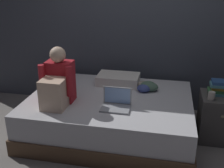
{
  "coord_description": "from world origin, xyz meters",
  "views": [
    {
      "loc": [
        0.45,
        -2.71,
        1.87
      ],
      "look_at": [
        -0.14,
        0.1,
        0.74
      ],
      "focal_mm": 44.26,
      "sensor_mm": 36.0,
      "label": 1
    }
  ],
  "objects_px": {
    "nightstand": "(218,117)",
    "clothes_pile": "(147,86)",
    "bed": "(110,115)",
    "pillow": "(118,79)",
    "laptop": "(116,103)",
    "mug": "(212,96)",
    "person_sitting": "(58,83)",
    "book_stack": "(219,87)"
  },
  "relations": [
    {
      "from": "nightstand",
      "to": "clothes_pile",
      "type": "height_order",
      "value": "clothes_pile"
    },
    {
      "from": "bed",
      "to": "pillow",
      "type": "relative_size",
      "value": 3.57
    },
    {
      "from": "laptop",
      "to": "clothes_pile",
      "type": "distance_m",
      "value": 0.65
    },
    {
      "from": "laptop",
      "to": "mug",
      "type": "height_order",
      "value": "laptop"
    },
    {
      "from": "laptop",
      "to": "person_sitting",
      "type": "bearing_deg",
      "value": -178.25
    },
    {
      "from": "person_sitting",
      "to": "book_stack",
      "type": "distance_m",
      "value": 1.87
    },
    {
      "from": "person_sitting",
      "to": "laptop",
      "type": "xyz_separation_m",
      "value": [
        0.67,
        0.02,
        -0.2
      ]
    },
    {
      "from": "mug",
      "to": "clothes_pile",
      "type": "xyz_separation_m",
      "value": [
        -0.75,
        0.3,
        -0.07
      ]
    },
    {
      "from": "bed",
      "to": "mug",
      "type": "height_order",
      "value": "mug"
    },
    {
      "from": "bed",
      "to": "clothes_pile",
      "type": "height_order",
      "value": "clothes_pile"
    },
    {
      "from": "pillow",
      "to": "person_sitting",
      "type": "bearing_deg",
      "value": -126.81
    },
    {
      "from": "bed",
      "to": "laptop",
      "type": "distance_m",
      "value": 0.43
    },
    {
      "from": "book_stack",
      "to": "clothes_pile",
      "type": "relative_size",
      "value": 0.83
    },
    {
      "from": "bed",
      "to": "clothes_pile",
      "type": "bearing_deg",
      "value": 35.82
    },
    {
      "from": "clothes_pile",
      "to": "laptop",
      "type": "bearing_deg",
      "value": -116.75
    },
    {
      "from": "person_sitting",
      "to": "laptop",
      "type": "relative_size",
      "value": 2.05
    },
    {
      "from": "person_sitting",
      "to": "clothes_pile",
      "type": "relative_size",
      "value": 2.35
    },
    {
      "from": "mug",
      "to": "bed",
      "type": "bearing_deg",
      "value": -179.94
    },
    {
      "from": "nightstand",
      "to": "person_sitting",
      "type": "xyz_separation_m",
      "value": [
        -1.84,
        -0.42,
        0.46
      ]
    },
    {
      "from": "bed",
      "to": "laptop",
      "type": "xyz_separation_m",
      "value": [
        0.13,
        -0.28,
        0.3
      ]
    },
    {
      "from": "laptop",
      "to": "pillow",
      "type": "relative_size",
      "value": 0.57
    },
    {
      "from": "mug",
      "to": "laptop",
      "type": "bearing_deg",
      "value": -165.07
    },
    {
      "from": "bed",
      "to": "mug",
      "type": "bearing_deg",
      "value": 0.06
    },
    {
      "from": "bed",
      "to": "pillow",
      "type": "xyz_separation_m",
      "value": [
        0.02,
        0.45,
        0.31
      ]
    },
    {
      "from": "nightstand",
      "to": "pillow",
      "type": "height_order",
      "value": "pillow"
    },
    {
      "from": "pillow",
      "to": "mug",
      "type": "bearing_deg",
      "value": -21.26
    },
    {
      "from": "laptop",
      "to": "pillow",
      "type": "distance_m",
      "value": 0.74
    },
    {
      "from": "person_sitting",
      "to": "pillow",
      "type": "distance_m",
      "value": 0.95
    },
    {
      "from": "pillow",
      "to": "book_stack",
      "type": "xyz_separation_m",
      "value": [
        1.25,
        -0.28,
        0.1
      ]
    },
    {
      "from": "person_sitting",
      "to": "pillow",
      "type": "height_order",
      "value": "person_sitting"
    },
    {
      "from": "book_stack",
      "to": "clothes_pile",
      "type": "xyz_separation_m",
      "value": [
        -0.84,
        0.14,
        -0.11
      ]
    },
    {
      "from": "person_sitting",
      "to": "book_stack",
      "type": "relative_size",
      "value": 2.82
    },
    {
      "from": "nightstand",
      "to": "book_stack",
      "type": "height_order",
      "value": "book_stack"
    },
    {
      "from": "bed",
      "to": "person_sitting",
      "type": "height_order",
      "value": "person_sitting"
    },
    {
      "from": "pillow",
      "to": "clothes_pile",
      "type": "distance_m",
      "value": 0.43
    },
    {
      "from": "laptop",
      "to": "mug",
      "type": "relative_size",
      "value": 3.56
    },
    {
      "from": "clothes_pile",
      "to": "person_sitting",
      "type": "bearing_deg",
      "value": -148.06
    },
    {
      "from": "pillow",
      "to": "book_stack",
      "type": "bearing_deg",
      "value": -12.82
    },
    {
      "from": "person_sitting",
      "to": "nightstand",
      "type": "bearing_deg",
      "value": 12.78
    },
    {
      "from": "nightstand",
      "to": "pillow",
      "type": "relative_size",
      "value": 1.0
    },
    {
      "from": "person_sitting",
      "to": "clothes_pile",
      "type": "distance_m",
      "value": 1.15
    },
    {
      "from": "pillow",
      "to": "book_stack",
      "type": "distance_m",
      "value": 1.29
    }
  ]
}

